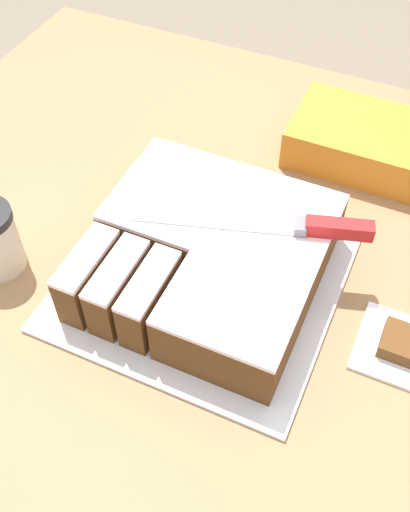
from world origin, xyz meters
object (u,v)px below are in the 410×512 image
cake_board (205,276)px  cake (209,255)px  storage_box (363,142)px  brownie (402,343)px  knife (303,226)px

cake_board → cake: (0.00, 0.00, 0.05)m
storage_box → cake_board: bearing=-111.2°
brownie → storage_box: 0.39m
cake → cake_board: bearing=-135.0°
storage_box → knife: bearing=-93.9°
cake_board → knife: bearing=27.9°
knife → cake: bearing=10.2°
cake_board → cake: 0.05m
knife → storage_box: bearing=-110.8°
cake_board → brownie: brownie is taller
cake_board → knife: knife is taller
cake_board → cake: bearing=45.0°
knife → cake_board: bearing=11.0°
cake_board → knife: size_ratio=1.19×
cake → knife: (0.11, 0.06, 0.05)m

